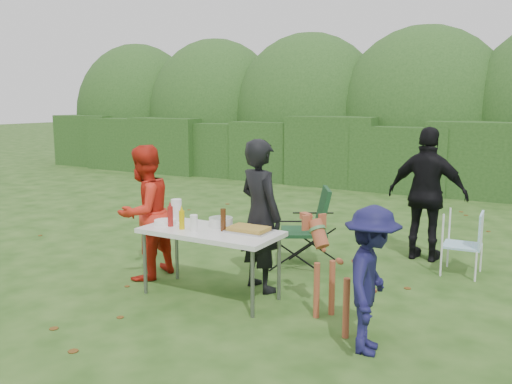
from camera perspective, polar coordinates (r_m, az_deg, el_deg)
The scene contains 20 objects.
ground at distance 6.11m, azimuth -4.76°, elevation -10.52°, with size 80.00×80.00×0.00m, color #1E4211.
hedge_row at distance 13.18m, azimuth 15.31°, elevation 3.86°, with size 22.00×1.40×1.70m, color #23471C.
shrub_backdrop at distance 14.69m, azimuth 17.04°, elevation 7.28°, with size 20.00×2.60×3.20m, color #3D6628.
folding_table at distance 5.80m, azimuth -4.82°, elevation -4.51°, with size 1.50×0.70×0.74m.
person_cook at distance 5.98m, azimuth 0.46°, elevation -2.47°, with size 0.62×0.40×1.69m, color black.
person_red_jacket at distance 6.52m, azimuth -11.67°, elevation -2.11°, with size 0.77×0.60×1.59m, color red.
person_black_puffy at distance 7.44m, azimuth 17.59°, elevation -0.23°, with size 1.03×0.43×1.77m, color black.
child at distance 4.65m, azimuth 12.03°, elevation -9.06°, with size 0.81×0.47×1.25m, color #141341.
dog at distance 5.16m, azimuth 8.75°, elevation -8.82°, with size 1.01×0.40×0.95m, color #A14C2F, non-canonical shape.
camping_chair at distance 6.91m, azimuth 5.05°, elevation -3.68°, with size 0.64×0.64×1.03m, color #173D20, non-canonical shape.
lawn_chair at distance 7.06m, azimuth 20.89°, elevation -5.00°, with size 0.46×0.46×0.79m, color #53B1D4, non-canonical shape.
food_tray at distance 5.67m, azimuth -0.77°, elevation -4.13°, with size 0.45×0.30×0.02m, color #B7B7BA.
focaccia_bread at distance 5.67m, azimuth -0.77°, elevation -3.85°, with size 0.40×0.26×0.04m, color #AF8836.
mustard_bottle at distance 5.83m, azimuth -7.82°, elevation -2.93°, with size 0.06×0.06×0.20m, color #CAAA07.
ketchup_bottle at distance 5.97m, azimuth -9.01°, elevation -2.56°, with size 0.06×0.06×0.22m, color maroon.
beer_bottle at distance 5.70m, azimuth -3.47°, elevation -2.94°, with size 0.06×0.06×0.24m, color #47230F.
paper_towel_roll at distance 6.18m, azimuth -8.38°, elevation -1.95°, with size 0.12×0.12×0.26m, color white.
cup_stack at distance 5.70m, azimuth -6.56°, elevation -3.30°, with size 0.08×0.08×0.18m, color white.
pasta_bowl at distance 5.92m, azimuth -3.72°, elevation -3.17°, with size 0.26×0.26×0.10m, color silver.
plate_stack at distance 6.10m, azimuth -9.55°, elevation -3.14°, with size 0.24×0.24×0.05m, color white.
Camera 1 is at (3.27, -4.71, 2.10)m, focal length 38.00 mm.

